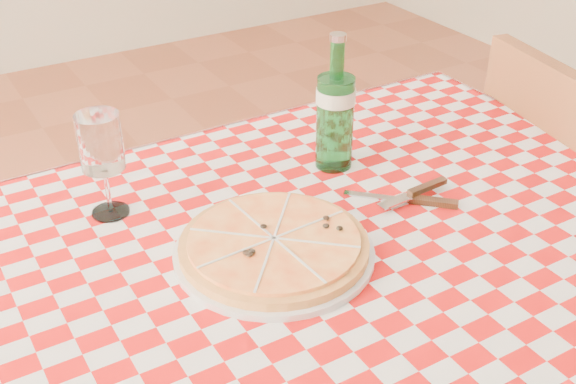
% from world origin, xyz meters
% --- Properties ---
extents(dining_table, '(1.20, 0.80, 0.75)m').
position_xyz_m(dining_table, '(0.00, 0.00, 0.66)').
color(dining_table, brown).
rests_on(dining_table, ground).
extents(tablecloth, '(1.30, 0.90, 0.01)m').
position_xyz_m(tablecloth, '(0.00, 0.00, 0.75)').
color(tablecloth, '#9F0A09').
rests_on(tablecloth, dining_table).
extents(chair_near, '(0.47, 0.47, 0.89)m').
position_xyz_m(chair_near, '(0.74, 0.08, 0.51)').
color(chair_near, brown).
rests_on(chair_near, ground).
extents(pizza_plate, '(0.34, 0.34, 0.04)m').
position_xyz_m(pizza_plate, '(-0.09, -0.01, 0.78)').
color(pizza_plate, '#B7813D').
rests_on(pizza_plate, tablecloth).
extents(water_bottle, '(0.10, 0.10, 0.26)m').
position_xyz_m(water_bottle, '(0.16, 0.19, 0.89)').
color(water_bottle, '#196629').
rests_on(water_bottle, tablecloth).
extents(wine_glass, '(0.08, 0.08, 0.19)m').
position_xyz_m(wine_glass, '(-0.27, 0.24, 0.85)').
color(wine_glass, white).
rests_on(wine_glass, tablecloth).
extents(cutlery, '(0.26, 0.23, 0.02)m').
position_xyz_m(cutlery, '(0.20, 0.01, 0.77)').
color(cutlery, silver).
rests_on(cutlery, tablecloth).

